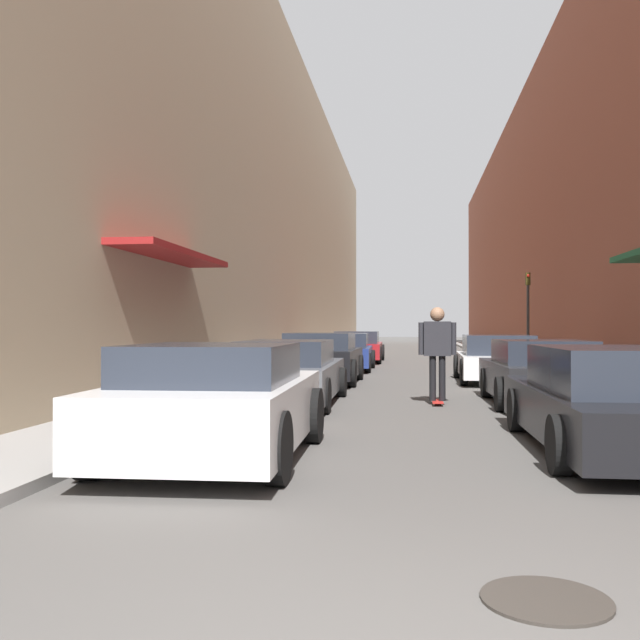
{
  "coord_description": "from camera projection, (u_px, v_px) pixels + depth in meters",
  "views": [
    {
      "loc": [
        -0.01,
        -2.54,
        1.48
      ],
      "look_at": [
        -1.8,
        11.35,
        1.6
      ],
      "focal_mm": 40.0,
      "sensor_mm": 36.0,
      "label": 1
    }
  ],
  "objects": [
    {
      "name": "ground",
      "position": [
        412.0,
        364.0,
        27.68
      ],
      "size": [
        139.64,
        139.64,
        0.0
      ],
      "primitive_type": "plane",
      "color": "#4C4947"
    },
    {
      "name": "parked_car_left_1",
      "position": [
        288.0,
        373.0,
        13.51
      ],
      "size": [
        1.91,
        4.81,
        1.21
      ],
      "color": "#515459",
      "rests_on": "ground"
    },
    {
      "name": "parked_car_left_0",
      "position": [
        216.0,
        402.0,
        7.91
      ],
      "size": [
        2.02,
        3.99,
        1.29
      ],
      "color": "silver",
      "rests_on": "ground"
    },
    {
      "name": "parked_car_left_4",
      "position": [
        358.0,
        347.0,
        29.4
      ],
      "size": [
        2.08,
        4.8,
        1.27
      ],
      "color": "maroon",
      "rests_on": "ground"
    },
    {
      "name": "curb_strip_left",
      "position": [
        324.0,
        355.0,
        34.52
      ],
      "size": [
        1.8,
        63.47,
        0.12
      ],
      "color": "gray",
      "rests_on": "ground"
    },
    {
      "name": "building_row_left",
      "position": [
        266.0,
        213.0,
        34.95
      ],
      "size": [
        4.9,
        63.47,
        14.12
      ],
      "color": "tan",
      "rests_on": "ground"
    },
    {
      "name": "parked_car_right_2",
      "position": [
        497.0,
        359.0,
        18.85
      ],
      "size": [
        2.08,
        4.34,
        1.25
      ],
      "color": "silver",
      "rests_on": "ground"
    },
    {
      "name": "traffic_light",
      "position": [
        528.0,
        307.0,
        25.69
      ],
      "size": [
        0.16,
        0.22,
        3.3
      ],
      "color": "#2D2D2D",
      "rests_on": "curb_strip_right"
    },
    {
      "name": "manhole_cover",
      "position": [
        546.0,
        600.0,
        3.83
      ],
      "size": [
        0.7,
        0.7,
        0.02
      ],
      "color": "#332D28",
      "rests_on": "ground"
    },
    {
      "name": "skateboarder",
      "position": [
        437.0,
        344.0,
        13.44
      ],
      "size": [
        0.71,
        0.78,
        1.84
      ],
      "color": "#B2231E",
      "rests_on": "ground"
    },
    {
      "name": "building_row_right",
      "position": [
        566.0,
        223.0,
        33.11
      ],
      "size": [
        4.9,
        63.47,
        12.56
      ],
      "color": "brown",
      "rests_on": "ground"
    },
    {
      "name": "parked_car_right_1",
      "position": [
        541.0,
        373.0,
        13.4
      ],
      "size": [
        1.94,
        4.13,
        1.22
      ],
      "color": "#232326",
      "rests_on": "ground"
    },
    {
      "name": "parked_car_right_0",
      "position": [
        618.0,
        402.0,
        8.36
      ],
      "size": [
        2.07,
        4.81,
        1.24
      ],
      "color": "black",
      "rests_on": "ground"
    },
    {
      "name": "parked_car_left_2",
      "position": [
        321.0,
        358.0,
        18.52
      ],
      "size": [
        2.0,
        3.92,
        1.31
      ],
      "color": "black",
      "rests_on": "ground"
    },
    {
      "name": "curb_strip_right",
      "position": [
        503.0,
        356.0,
        33.44
      ],
      "size": [
        1.8,
        63.47,
        0.12
      ],
      "color": "gray",
      "rests_on": "ground"
    },
    {
      "name": "parked_car_left_3",
      "position": [
        345.0,
        352.0,
        23.84
      ],
      "size": [
        1.9,
        4.07,
        1.24
      ],
      "color": "navy",
      "rests_on": "ground"
    }
  ]
}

